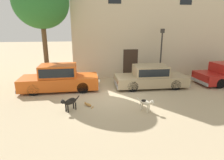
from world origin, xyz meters
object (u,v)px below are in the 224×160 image
parked_sedan_nearest (59,78)px  stray_cat (88,105)px  street_lamp (161,47)px  acacia_tree_left (41,2)px  parked_sedan_second (150,76)px  stray_dog_tan (146,103)px  stray_dog_spotted (70,102)px

parked_sedan_nearest → stray_cat: (1.67, -2.63, -0.69)m
street_lamp → acacia_tree_left: 8.31m
parked_sedan_nearest → stray_cat: bearing=-58.6°
parked_sedan_nearest → parked_sedan_second: size_ratio=1.03×
parked_sedan_second → street_lamp: 2.62m
stray_dog_tan → stray_cat: 2.79m
parked_sedan_nearest → stray_dog_spotted: parked_sedan_nearest is taller
parked_sedan_second → street_lamp: bearing=53.4°
parked_sedan_nearest → stray_dog_spotted: bearing=-75.4°
parked_sedan_second → stray_dog_tan: (-1.36, -3.46, -0.27)m
parked_sedan_nearest → stray_cat: parked_sedan_nearest is taller
stray_dog_spotted → acacia_tree_left: 6.77m
parked_sedan_second → stray_cat: size_ratio=8.04×
parked_sedan_nearest → street_lamp: (6.87, 1.50, 1.55)m
stray_dog_spotted → stray_dog_tan: 3.46m
stray_dog_spotted → street_lamp: size_ratio=0.24×
parked_sedan_nearest → stray_cat: size_ratio=8.27×
parked_sedan_second → stray_cat: parked_sedan_second is taller
stray_cat → stray_dog_spotted: bearing=76.6°
parked_sedan_nearest → acacia_tree_left: 4.70m
stray_dog_spotted → street_lamp: bearing=176.2°
parked_sedan_nearest → stray_dog_spotted: 3.20m
parked_sedan_second → stray_cat: bearing=-146.9°
stray_dog_tan → street_lamp: (2.60, 5.09, 1.89)m
stray_cat → stray_dog_tan: bearing=-151.8°
parked_sedan_nearest → stray_dog_spotted: size_ratio=5.53×
stray_cat → street_lamp: size_ratio=0.16×
street_lamp → stray_dog_spotted: bearing=-142.8°
stray_dog_tan → acacia_tree_left: 8.66m
street_lamp → acacia_tree_left: size_ratio=0.53×
street_lamp → acacia_tree_left: acacia_tree_left is taller
stray_cat → acacia_tree_left: 7.02m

